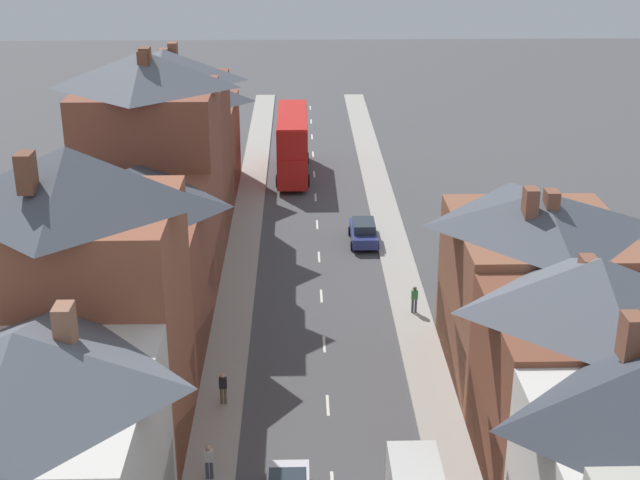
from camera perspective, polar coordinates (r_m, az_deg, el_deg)
name	(u,v)px	position (r m, az deg, el deg)	size (l,w,h in m)	color
pavement_left	(238,282)	(55.19, -5.27, -2.69)	(2.20, 104.00, 0.14)	#A8A399
pavement_right	(403,280)	(55.42, 5.32, -2.58)	(2.20, 104.00, 0.14)	#A8A399
centre_line_dashes	(321,296)	(53.29, 0.09, -3.60)	(0.14, 97.80, 0.01)	silver
terrace_row_left	(100,295)	(40.96, -13.89, -3.43)	(8.00, 72.43, 14.32)	#935138
double_decker_bus_lead	(292,143)	(74.63, -1.77, 6.23)	(2.74, 10.80, 5.30)	red
car_near_silver	(364,232)	(60.88, 2.80, 0.55)	(1.90, 4.44, 1.61)	navy
pedestrian_mid_right	(209,460)	(37.72, -7.13, -13.80)	(0.36, 0.22, 1.61)	#3D4256
pedestrian_far_left	(223,387)	(42.43, -6.22, -9.33)	(0.36, 0.22, 1.61)	brown
pedestrian_far_right	(414,298)	(50.92, 6.07, -3.72)	(0.36, 0.22, 1.61)	#3D4256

